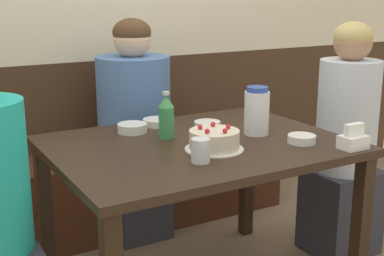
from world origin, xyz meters
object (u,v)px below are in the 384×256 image
object	(u,v)px
water_pitcher	(257,111)
birthday_cake	(215,140)
bowl_soup_white	(207,124)
person_grey_tee	(345,150)
glass_water_tall	(201,151)
napkin_holder	(353,140)
bench_seat	(125,190)
bowl_sauce_shallow	(302,139)
person_pale_blue_shirt	(135,130)
soju_bottle	(166,116)
bowl_side_dish	(132,128)
bowl_rice_small	(157,122)

from	to	relation	value
water_pitcher	birthday_cake	bearing A→B (deg)	-158.81
bowl_soup_white	person_grey_tee	xyz separation A→B (m)	(0.71, -0.19, -0.18)
glass_water_tall	person_grey_tee	bearing A→B (deg)	13.48
napkin_holder	person_grey_tee	distance (m)	0.58
bench_seat	water_pitcher	distance (m)	1.08
bowl_sauce_shallow	person_pale_blue_shirt	distance (m)	1.02
soju_bottle	bench_seat	bearing A→B (deg)	83.18
bowl_soup_white	person_pale_blue_shirt	distance (m)	0.56
glass_water_tall	bowl_soup_white	bearing A→B (deg)	55.74
birthday_cake	person_grey_tee	bearing A→B (deg)	8.55
soju_bottle	bowl_sauce_shallow	xyz separation A→B (m)	(0.46, -0.35, -0.08)
napkin_holder	glass_water_tall	xyz separation A→B (m)	(-0.62, 0.16, 0.01)
bench_seat	person_grey_tee	size ratio (longest dim) A/B	1.65
bowl_side_dish	bowl_soup_white	bearing A→B (deg)	-14.97
water_pitcher	napkin_holder	xyz separation A→B (m)	(0.20, -0.38, -0.07)
napkin_holder	glass_water_tall	distance (m)	0.64
bowl_sauce_shallow	glass_water_tall	xyz separation A→B (m)	(-0.50, -0.01, 0.03)
water_pitcher	person_pale_blue_shirt	distance (m)	0.82
soju_bottle	bowl_soup_white	distance (m)	0.27
bowl_side_dish	soju_bottle	bearing A→B (deg)	-59.87
soju_bottle	bowl_side_dish	bearing A→B (deg)	120.13
bowl_soup_white	bowl_sauce_shallow	xyz separation A→B (m)	(0.21, -0.42, 0.00)
bench_seat	bowl_rice_small	distance (m)	0.71
soju_bottle	bowl_rice_small	size ratio (longest dim) A/B	1.54
bowl_rice_small	bowl_sauce_shallow	xyz separation A→B (m)	(0.40, -0.57, 0.00)
bench_seat	water_pitcher	bearing A→B (deg)	-71.05
bowl_soup_white	bowl_rice_small	distance (m)	0.24
birthday_cake	bowl_rice_small	bearing A→B (deg)	93.18
birthday_cake	napkin_holder	size ratio (longest dim) A/B	2.17
water_pitcher	bowl_soup_white	world-z (taller)	water_pitcher
water_pitcher	bowl_soup_white	xyz separation A→B (m)	(-0.13, 0.21, -0.09)
soju_bottle	bowl_sauce_shallow	distance (m)	0.58
soju_bottle	person_grey_tee	size ratio (longest dim) A/B	0.17
bench_seat	bowl_side_dish	world-z (taller)	bowl_side_dish
bench_seat	glass_water_tall	size ratio (longest dim) A/B	21.89
bench_seat	napkin_holder	size ratio (longest dim) A/B	18.00
birthday_cake	person_grey_tee	world-z (taller)	person_grey_tee
napkin_holder	bowl_rice_small	xyz separation A→B (m)	(-0.52, 0.74, -0.02)
napkin_holder	person_pale_blue_shirt	size ratio (longest dim) A/B	0.09
birthday_cake	bowl_rice_small	world-z (taller)	birthday_cake
birthday_cake	bowl_soup_white	xyz separation A→B (m)	(0.16, 0.32, -0.03)
bench_seat	glass_water_tall	world-z (taller)	glass_water_tall
bench_seat	person_grey_tee	world-z (taller)	person_grey_tee
napkin_holder	glass_water_tall	size ratio (longest dim) A/B	1.22
birthday_cake	person_pale_blue_shirt	size ratio (longest dim) A/B	0.20
bowl_soup_white	person_pale_blue_shirt	size ratio (longest dim) A/B	0.10
birthday_cake	person_pale_blue_shirt	distance (m)	0.87
person_grey_tee	bowl_soup_white	bearing A→B (deg)	-15.15
bench_seat	bowl_rice_small	bearing A→B (deg)	-92.91
bowl_rice_small	glass_water_tall	distance (m)	0.59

